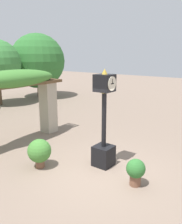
{
  "coord_description": "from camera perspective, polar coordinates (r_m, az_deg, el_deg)",
  "views": [
    {
      "loc": [
        -5.43,
        -3.69,
        3.5
      ],
      "look_at": [
        0.38,
        0.71,
        1.69
      ],
      "focal_mm": 38.0,
      "sensor_mm": 36.0,
      "label": 1
    }
  ],
  "objects": [
    {
      "name": "potted_plant_near_left",
      "position": [
        7.64,
        -12.31,
        -9.25
      ],
      "size": [
        0.74,
        0.74,
        0.92
      ],
      "color": "brown",
      "rests_on": "ground"
    },
    {
      "name": "ground_plane",
      "position": [
        7.44,
        2.67,
        -14.12
      ],
      "size": [
        60.0,
        60.0,
        0.0
      ],
      "primitive_type": "plane",
      "color": "#7F6B5B"
    },
    {
      "name": "potted_plant_near_right",
      "position": [
        6.66,
        10.7,
        -13.64
      ],
      "size": [
        0.52,
        0.52,
        0.75
      ],
      "color": "brown",
      "rests_on": "ground"
    },
    {
      "name": "pergola",
      "position": [
        9.6,
        -17.89,
        4.96
      ],
      "size": [
        4.54,
        1.17,
        2.9
      ],
      "color": "#A89E89",
      "rests_on": "ground"
    },
    {
      "name": "pedestal_clock",
      "position": [
        7.34,
        3.12,
        -3.59
      ],
      "size": [
        0.57,
        0.57,
        3.07
      ],
      "color": "black",
      "rests_on": "ground"
    }
  ]
}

